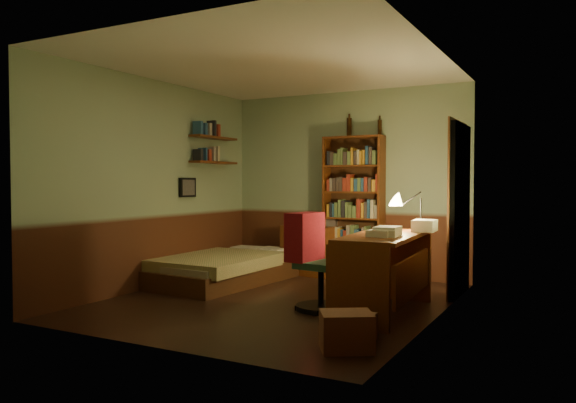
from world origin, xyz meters
The scene contains 24 objects.
floor centered at (0.00, 0.00, -0.01)m, with size 3.50×4.00×0.02m, color black.
ceiling centered at (0.00, 0.00, 2.61)m, with size 3.50×4.00×0.02m, color silver.
wall_back centered at (0.00, 2.01, 1.30)m, with size 3.50×0.02×2.60m, color gray.
wall_left centered at (-1.76, 0.00, 1.30)m, with size 0.02×4.00×2.60m, color gray.
wall_right centered at (1.76, 0.00, 1.30)m, with size 0.02×4.00×2.60m, color gray.
wall_front centered at (0.00, -2.01, 1.30)m, with size 3.50×0.02×2.60m, color gray.
doorway centered at (1.72, 1.30, 1.00)m, with size 0.06×0.90×2.00m, color black.
door_trim centered at (1.69, 1.30, 1.00)m, with size 0.02×0.98×2.08m, color #412413.
bed centered at (-1.18, 0.73, 0.31)m, with size 1.13×2.11×0.63m, color olive.
dresser centered at (-0.45, 1.76, 0.35)m, with size 0.79×0.39×0.70m, color #572910.
mini_stereo centered at (-0.22, 1.89, 0.77)m, with size 0.24×0.19×0.13m, color #B2B2B7.
bookshelf centered at (0.17, 1.85, 0.98)m, with size 0.84×0.26×1.95m, color #572910.
bottle_left centered at (0.06, 1.96, 2.09)m, with size 0.07×0.07×0.27m, color black.
bottle_right centered at (0.51, 1.96, 2.06)m, with size 0.06×0.06×0.21m, color black.
desk centered at (1.23, -0.02, 0.40)m, with size 0.62×1.49×0.80m, color #572910.
paper_stack centered at (1.51, 0.50, 0.86)m, with size 0.23×0.31×0.12m, color silver.
desk_lamp centered at (1.43, 0.64, 1.09)m, with size 0.18×0.18×0.59m, color black.
office_chair centered at (0.62, -0.19, 0.53)m, with size 0.53×0.47×1.06m, color #29543B.
red_jacket centered at (0.72, 0.04, 1.31)m, with size 0.23×0.43×0.51m, color maroon.
wall_shelf_lower centered at (-1.64, 1.10, 1.60)m, with size 0.20×0.90×0.03m, color #572910.
wall_shelf_upper centered at (-1.64, 1.10, 1.95)m, with size 0.20×0.90×0.03m, color #572910.
framed_picture centered at (-1.72, 0.60, 1.25)m, with size 0.04×0.32×0.26m, color black.
cardboard_box_a centered at (1.37, -1.35, 0.15)m, with size 0.40×0.32×0.30m, color brown.
cardboard_box_b centered at (1.34, -1.06, 0.11)m, with size 0.32×0.26×0.22m, color brown.
Camera 1 is at (3.02, -5.42, 1.32)m, focal length 35.00 mm.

